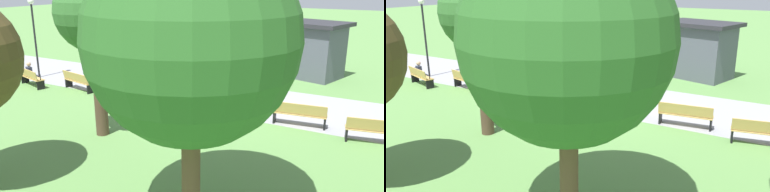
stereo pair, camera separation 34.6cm
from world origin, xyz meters
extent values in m
plane|color=#5B8C47|center=(0.00, 0.00, 0.00)|extent=(120.00, 120.00, 0.00)
cube|color=#939399|center=(0.00, 1.74, 0.00)|extent=(43.47, 4.68, 0.01)
cube|color=tan|center=(-9.07, -1.24, 0.45)|extent=(1.96, 0.94, 0.04)
cube|color=tan|center=(-9.12, -1.43, 0.69)|extent=(1.87, 0.61, 0.40)
cube|color=black|center=(-9.93, -1.00, 0.21)|extent=(0.16, 0.38, 0.43)
cylinder|color=black|center=(-9.92, -0.98, 0.61)|extent=(0.05, 0.05, 0.30)
cube|color=black|center=(-8.21, -1.48, 0.21)|extent=(0.16, 0.38, 0.43)
cylinder|color=black|center=(-8.20, -1.46, 0.61)|extent=(0.05, 0.05, 0.30)
cube|color=tan|center=(-6.52, -0.63, 0.45)|extent=(1.96, 0.80, 0.04)
cube|color=tan|center=(-6.55, -0.83, 0.69)|extent=(1.89, 0.47, 0.40)
cube|color=black|center=(-7.39, -0.46, 0.21)|extent=(0.13, 0.38, 0.43)
cylinder|color=black|center=(-7.39, -0.44, 0.61)|extent=(0.05, 0.05, 0.30)
cube|color=black|center=(-5.64, -0.81, 0.21)|extent=(0.13, 0.38, 0.43)
cylinder|color=black|center=(-5.64, -0.79, 0.61)|extent=(0.05, 0.05, 0.30)
cube|color=tan|center=(-3.93, -0.23, 0.45)|extent=(1.95, 0.66, 0.04)
cube|color=tan|center=(-3.95, -0.43, 0.69)|extent=(1.91, 0.33, 0.40)
cube|color=black|center=(-4.81, -0.12, 0.21)|extent=(0.10, 0.38, 0.43)
cylinder|color=black|center=(-4.81, -0.11, 0.61)|extent=(0.05, 0.05, 0.30)
cube|color=black|center=(-3.04, -0.33, 0.21)|extent=(0.10, 0.38, 0.43)
cylinder|color=black|center=(-3.04, -0.31, 0.61)|extent=(0.05, 0.05, 0.30)
cube|color=tan|center=(-1.31, -0.03, 0.45)|extent=(1.92, 0.51, 0.04)
cube|color=tan|center=(-1.32, -0.23, 0.69)|extent=(1.91, 0.18, 0.40)
cube|color=black|center=(-2.20, 0.01, 0.21)|extent=(0.07, 0.38, 0.43)
cylinder|color=black|center=(-2.20, 0.03, 0.61)|extent=(0.05, 0.05, 0.30)
cube|color=black|center=(-0.42, -0.06, 0.21)|extent=(0.07, 0.38, 0.43)
cylinder|color=black|center=(-0.42, -0.04, 0.61)|extent=(0.05, 0.05, 0.30)
cube|color=tan|center=(1.31, -0.03, 0.45)|extent=(1.92, 0.51, 0.04)
cube|color=tan|center=(1.32, -0.23, 0.69)|extent=(1.91, 0.18, 0.40)
cube|color=black|center=(0.42, -0.06, 0.21)|extent=(0.07, 0.38, 0.43)
cylinder|color=black|center=(0.42, -0.04, 0.61)|extent=(0.05, 0.05, 0.30)
cube|color=black|center=(2.20, 0.01, 0.21)|extent=(0.07, 0.38, 0.43)
cylinder|color=black|center=(2.20, 0.03, 0.61)|extent=(0.05, 0.05, 0.30)
cube|color=tan|center=(3.93, -0.23, 0.45)|extent=(1.95, 0.66, 0.04)
cube|color=tan|center=(3.95, -0.43, 0.69)|extent=(1.91, 0.33, 0.40)
cube|color=black|center=(3.04, -0.33, 0.21)|extent=(0.10, 0.38, 0.43)
cylinder|color=black|center=(3.04, -0.31, 0.61)|extent=(0.05, 0.05, 0.30)
cube|color=black|center=(4.81, -0.12, 0.21)|extent=(0.10, 0.38, 0.43)
cylinder|color=black|center=(4.81, -0.11, 0.61)|extent=(0.05, 0.05, 0.30)
cube|color=tan|center=(6.52, -0.63, 0.45)|extent=(1.96, 0.80, 0.04)
cube|color=tan|center=(6.55, -0.83, 0.69)|extent=(1.89, 0.47, 0.40)
cube|color=black|center=(5.64, -0.81, 0.21)|extent=(0.13, 0.38, 0.43)
cylinder|color=black|center=(5.64, -0.79, 0.61)|extent=(0.05, 0.05, 0.30)
cube|color=#2D3347|center=(-9.29, -1.20, 0.70)|extent=(0.36, 0.28, 0.50)
sphere|color=tan|center=(-9.28, -1.18, 1.09)|extent=(0.22, 0.22, 0.22)
cylinder|color=#23232D|center=(-9.33, -1.00, 0.43)|extent=(0.22, 0.38, 0.13)
cylinder|color=#23232D|center=(-9.28, -0.83, 0.21)|extent=(0.14, 0.14, 0.43)
cylinder|color=#23232D|center=(-9.16, -1.05, 0.43)|extent=(0.22, 0.38, 0.13)
cylinder|color=#23232D|center=(-9.11, -0.88, 0.21)|extent=(0.14, 0.14, 0.43)
cylinder|color=#4C3828|center=(-1.75, -4.36, 1.65)|extent=(0.43, 0.43, 3.31)
sphere|color=#336B2D|center=(-1.75, -4.36, 4.14)|extent=(2.56, 2.56, 2.56)
cylinder|color=brown|center=(3.42, -7.34, 1.33)|extent=(0.40, 0.40, 2.67)
sphere|color=#285B23|center=(3.42, -7.34, 4.03)|extent=(4.18, 4.18, 4.18)
cylinder|color=black|center=(-10.32, 0.20, 1.95)|extent=(0.10, 0.10, 3.89)
sphere|color=white|center=(-10.32, 0.20, 4.03)|extent=(0.32, 0.32, 0.32)
cube|color=#4C515B|center=(2.31, 7.53, 1.39)|extent=(3.76, 3.01, 2.77)
cube|color=#28282D|center=(2.31, 7.53, 2.87)|extent=(4.37, 3.62, 0.20)
camera|label=1|loc=(7.08, -13.84, 5.14)|focal=36.73mm
camera|label=2|loc=(7.38, -13.67, 5.14)|focal=36.73mm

